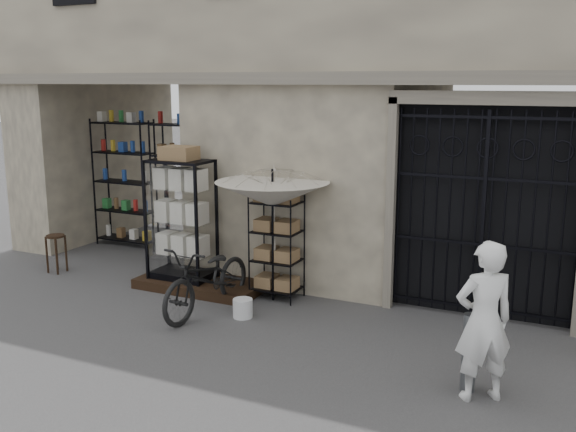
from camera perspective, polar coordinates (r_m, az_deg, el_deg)
The scene contains 13 objects.
ground at distance 7.90m, azimuth 0.92°, elevation -12.08°, with size 80.00×80.00×0.00m, color black.
shop_recess at distance 12.11m, azimuth -13.12°, elevation 3.48°, with size 3.00×1.70×3.00m, color black.
shop_shelving at distance 12.57m, azimuth -11.84°, elevation 2.68°, with size 2.70×0.50×2.50m, color black.
iron_gate at distance 9.10m, azimuth 17.13°, elevation 0.53°, with size 2.50×0.21×3.00m.
step_platform at distance 10.23m, azimuth -7.80°, elevation -6.05°, with size 2.00×0.90×0.15m, color black.
display_cabinet at distance 10.16m, azimuth -9.46°, elevation -0.86°, with size 1.09×0.90×2.03m.
wire_rack at distance 9.57m, azimuth -1.00°, elevation -2.91°, with size 0.80×0.68×1.56m.
market_umbrella at distance 9.25m, azimuth -1.40°, elevation 2.55°, with size 1.73×1.76×2.37m.
white_bucket at distance 8.98m, azimuth -4.04°, elevation -8.18°, with size 0.27×0.27×0.26m, color silver.
bicycle at distance 9.27m, azimuth -7.03°, elevation -8.45°, with size 0.67×1.01×1.92m, color black.
wooden_stool at distance 11.64m, azimuth -19.89°, elevation -3.09°, with size 0.32×0.32×0.65m.
steel_bollard at distance 7.11m, azimuth 15.81°, elevation -11.62°, with size 0.16×0.16×0.85m, color slate.
shopkeeper at distance 7.17m, azimuth 16.60°, elevation -15.24°, with size 0.61×1.68×0.40m, color white.
Camera 1 is at (2.98, -6.57, 3.21)m, focal length 40.00 mm.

